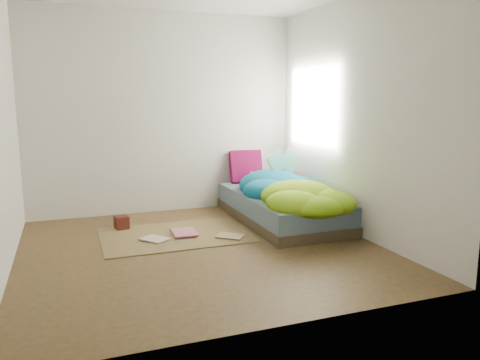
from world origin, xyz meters
The scene contains 12 objects.
ground centered at (0.00, 0.00, 0.00)m, with size 3.50×3.50×0.00m, color #44301A.
room_walls centered at (0.01, 0.01, 1.63)m, with size 3.54×3.54×2.62m.
bed centered at (1.22, 0.72, 0.17)m, with size 1.00×2.00×0.34m.
duvet centered at (1.22, 0.50, 0.51)m, with size 0.96×1.84×0.34m, color #085680, non-canonical shape.
rug centered at (-0.15, 0.55, 0.01)m, with size 1.60×1.10×0.01m, color brown.
pillow_floral centered at (1.40, 1.34, 0.41)m, with size 0.59×0.37×0.13m, color beige.
pillow_magenta centered at (1.11, 1.63, 0.56)m, with size 0.44×0.14×0.44m, color #470421.
open_book centered at (1.38, 0.99, 0.81)m, with size 0.43×0.09×0.26m, color #2C872F, non-canonical shape.
wooden_box centered at (-0.68, 1.01, 0.08)m, with size 0.15×0.15×0.15m, color #3E110E.
floor_book_a centered at (-0.48, 0.36, 0.02)m, with size 0.21×0.28×0.02m, color silver.
floor_book_b centered at (-0.19, 0.53, 0.03)m, with size 0.26×0.35×0.03m, color #B96A79.
floor_book_c centered at (0.32, 0.16, 0.02)m, with size 0.21×0.28×0.02m, color tan.
Camera 1 is at (-1.22, -4.37, 1.50)m, focal length 35.00 mm.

